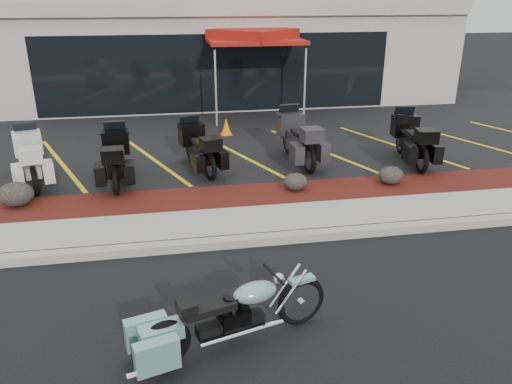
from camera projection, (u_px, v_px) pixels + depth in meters
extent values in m
plane|color=black|center=(288.00, 268.00, 7.92)|extent=(90.00, 90.00, 0.00)
cube|color=gray|center=(276.00, 238.00, 8.72)|extent=(24.00, 0.25, 0.15)
cube|color=gray|center=(269.00, 221.00, 9.36)|extent=(24.00, 1.20, 0.15)
cube|color=#330E0B|center=(257.00, 197.00, 10.45)|extent=(24.00, 1.20, 0.16)
cube|color=black|center=(227.00, 132.00, 15.39)|extent=(26.00, 9.60, 0.15)
cube|color=#A9A398|center=(207.00, 47.00, 20.43)|extent=(18.00, 8.00, 4.00)
cube|color=black|center=(218.00, 74.00, 16.98)|extent=(12.00, 0.06, 2.60)
cube|color=#A9A398|center=(216.00, 8.00, 16.17)|extent=(18.00, 0.30, 0.50)
ellipsoid|color=black|center=(16.00, 194.00, 9.75)|extent=(0.68, 0.57, 0.48)
ellipsoid|color=black|center=(295.00, 182.00, 10.56)|extent=(0.51, 0.43, 0.36)
ellipsoid|color=black|center=(391.00, 175.00, 10.89)|extent=(0.56, 0.46, 0.39)
cone|color=orange|center=(226.00, 127.00, 14.70)|extent=(0.38, 0.38, 0.49)
cylinder|color=silver|center=(234.00, 91.00, 15.07)|extent=(0.06, 0.06, 2.32)
cylinder|color=silver|center=(312.00, 83.00, 16.32)|extent=(0.06, 0.06, 2.32)
cylinder|color=silver|center=(198.00, 78.00, 17.37)|extent=(0.06, 0.06, 2.32)
cylinder|color=silver|center=(269.00, 72.00, 18.63)|extent=(0.06, 0.06, 2.32)
cube|color=maroon|center=(253.00, 40.00, 16.36)|extent=(3.83, 3.83, 0.12)
cube|color=maroon|center=(253.00, 34.00, 16.29)|extent=(2.98, 2.98, 0.35)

